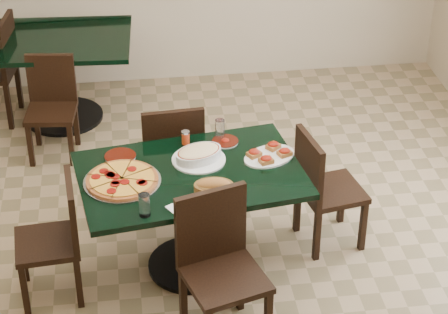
{
  "coord_description": "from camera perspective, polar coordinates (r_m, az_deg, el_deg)",
  "views": [
    {
      "loc": [
        -0.44,
        -4.57,
        3.74
      ],
      "look_at": [
        0.16,
        0.0,
        0.83
      ],
      "focal_mm": 70.0,
      "sensor_mm": 36.0,
      "label": 1
    }
  ],
  "objects": [
    {
      "name": "chair_far",
      "position": [
        6.1,
        -3.4,
        0.21
      ],
      "size": [
        0.45,
        0.45,
        0.91
      ],
      "rotation": [
        0.0,
        0.0,
        3.21
      ],
      "color": "black",
      "rests_on": "floor"
    },
    {
      "name": "floor",
      "position": [
        5.92,
        -1.53,
        -6.89
      ],
      "size": [
        5.5,
        5.5,
        0.0
      ],
      "primitive_type": "plane",
      "color": "#8A704F",
      "rests_on": "ground"
    },
    {
      "name": "chair_near",
      "position": [
        5.1,
        -0.35,
        -6.7
      ],
      "size": [
        0.55,
        0.55,
        0.94
      ],
      "rotation": [
        0.0,
        0.0,
        0.3
      ],
      "color": "black",
      "rests_on": "floor"
    },
    {
      "name": "bread_basket",
      "position": [
        5.24,
        -0.67,
        -1.97
      ],
      "size": [
        0.25,
        0.19,
        0.1
      ],
      "rotation": [
        0.0,
        0.0,
        -0.1
      ],
      "color": "brown",
      "rests_on": "main_table"
    },
    {
      "name": "water_glass_b",
      "position": [
        5.06,
        -5.22,
        -3.14
      ],
      "size": [
        0.07,
        0.07,
        0.14
      ],
      "primitive_type": "cylinder",
      "color": "silver",
      "rests_on": "main_table"
    },
    {
      "name": "bruschetta_platter",
      "position": [
        5.59,
        2.98,
        0.18
      ],
      "size": [
        0.43,
        0.38,
        0.05
      ],
      "rotation": [
        0.0,
        0.0,
        0.47
      ],
      "color": "silver",
      "rests_on": "main_table"
    },
    {
      "name": "side_plate_far_l",
      "position": [
        5.63,
        -6.79,
        0.04
      ],
      "size": [
        0.2,
        0.2,
        0.02
      ],
      "rotation": [
        0.0,
        0.0,
        0.43
      ],
      "color": "silver",
      "rests_on": "main_table"
    },
    {
      "name": "side_plate_near",
      "position": [
        5.14,
        -2.23,
        -3.24
      ],
      "size": [
        0.17,
        0.17,
        0.02
      ],
      "rotation": [
        0.0,
        0.0,
        0.52
      ],
      "color": "silver",
      "rests_on": "main_table"
    },
    {
      "name": "water_glass_a",
      "position": [
        5.77,
        -0.27,
        1.83
      ],
      "size": [
        0.06,
        0.06,
        0.14
      ],
      "primitive_type": "cylinder",
      "color": "silver",
      "rests_on": "main_table"
    },
    {
      "name": "side_plate_far_r",
      "position": [
        5.75,
        0.08,
        1.03
      ],
      "size": [
        0.17,
        0.17,
        0.03
      ],
      "rotation": [
        0.0,
        0.0,
        0.48
      ],
      "color": "silver",
      "rests_on": "main_table"
    },
    {
      "name": "lasagna_casserole",
      "position": [
        5.54,
        -1.67,
        0.18
      ],
      "size": [
        0.36,
        0.34,
        0.09
      ],
      "rotation": [
        0.0,
        0.0,
        0.4
      ],
      "color": "silver",
      "rests_on": "main_table"
    },
    {
      "name": "pepperoni_pizza",
      "position": [
        5.38,
        -6.67,
        -1.5
      ],
      "size": [
        0.48,
        0.48,
        0.04
      ],
      "rotation": [
        0.0,
        0.0,
        0.46
      ],
      "color": "#B6B6BD",
      "rests_on": "main_table"
    },
    {
      "name": "chair_right",
      "position": [
        5.86,
        6.39,
        -1.81
      ],
      "size": [
        0.47,
        0.47,
        0.86
      ],
      "rotation": [
        0.0,
        0.0,
        1.76
      ],
      "color": "black",
      "rests_on": "floor"
    },
    {
      "name": "main_table",
      "position": [
        5.55,
        -2.17,
        -2.59
      ],
      "size": [
        1.5,
        1.08,
        0.75
      ],
      "rotation": [
        0.0,
        0.0,
        0.14
      ],
      "color": "black",
      "rests_on": "floor"
    },
    {
      "name": "back_chair_near",
      "position": [
        7.01,
        -11.19,
        3.58
      ],
      "size": [
        0.42,
        0.42,
        0.81
      ],
      "rotation": [
        0.0,
        0.0,
        -0.11
      ],
      "color": "black",
      "rests_on": "floor"
    },
    {
      "name": "napkin_setting",
      "position": [
        5.13,
        -2.57,
        -3.36
      ],
      "size": [
        0.23,
        0.23,
        0.01
      ],
      "rotation": [
        0.0,
        0.0,
        0.51
      ],
      "color": "white",
      "rests_on": "main_table"
    },
    {
      "name": "chair_left",
      "position": [
        5.5,
        -10.78,
        -4.93
      ],
      "size": [
        0.42,
        0.42,
        0.84
      ],
      "rotation": [
        0.0,
        0.0,
        -1.49
      ],
      "color": "black",
      "rests_on": "floor"
    },
    {
      "name": "back_table",
      "position": [
        7.43,
        -10.76,
        6.04
      ],
      "size": [
        1.27,
        0.96,
        0.75
      ],
      "rotation": [
        0.0,
        0.0,
        -0.07
      ],
      "color": "black",
      "rests_on": "floor"
    },
    {
      "name": "pepper_shaker",
      "position": [
        5.72,
        -2.52,
        1.3
      ],
      "size": [
        0.05,
        0.05,
        0.09
      ],
      "color": "#B53113",
      "rests_on": "main_table"
    }
  ]
}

